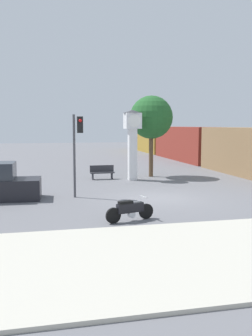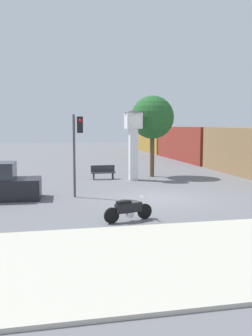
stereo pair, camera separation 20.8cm
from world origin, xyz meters
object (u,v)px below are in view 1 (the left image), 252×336
(freight_train, at_px, (187,143))
(traffic_light, at_px, (77,141))
(clock_tower, at_px, (132,134))
(bench, at_px, (102,172))
(street_tree, at_px, (151,118))
(motorcycle, at_px, (130,210))

(freight_train, relative_size, traffic_light, 9.43)
(clock_tower, height_order, bench, clock_tower)
(street_tree, height_order, bench, street_tree)
(clock_tower, relative_size, freight_train, 0.12)
(traffic_light, relative_size, bench, 2.56)
(motorcycle, distance_m, freight_train, 25.85)
(traffic_light, distance_m, street_tree, 8.73)
(street_tree, relative_size, bench, 3.50)
(clock_tower, relative_size, traffic_light, 1.11)
(freight_train, distance_m, traffic_light, 22.19)
(traffic_light, xyz_separation_m, bench, (2.16, 5.93, -2.33))
(motorcycle, height_order, traffic_light, traffic_light)
(street_tree, bearing_deg, traffic_light, -131.28)
(bench, bearing_deg, traffic_light, -109.99)
(clock_tower, distance_m, freight_train, 15.65)
(motorcycle, relative_size, street_tree, 0.35)
(freight_train, height_order, street_tree, street_tree)
(freight_train, relative_size, street_tree, 6.90)
(freight_train, bearing_deg, traffic_light, -125.68)
(motorcycle, height_order, freight_train, freight_train)
(street_tree, bearing_deg, bench, -171.09)
(street_tree, bearing_deg, freight_train, 57.88)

